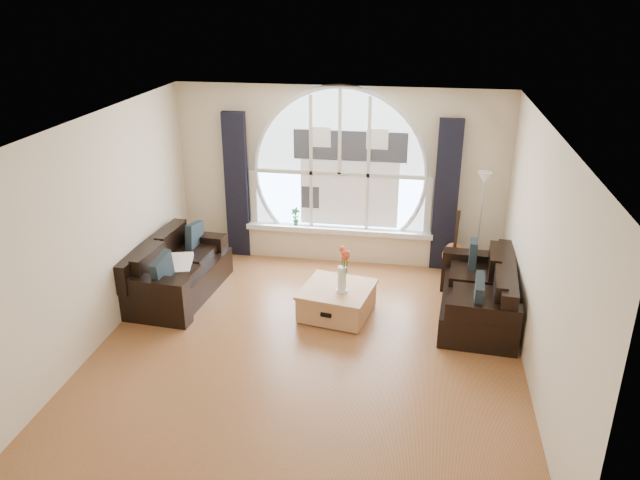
{
  "coord_description": "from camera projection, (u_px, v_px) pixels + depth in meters",
  "views": [
    {
      "loc": [
        1.18,
        -6.21,
        4.03
      ],
      "look_at": [
        0.0,
        0.9,
        1.05
      ],
      "focal_mm": 34.65,
      "sensor_mm": 36.0,
      "label": 1
    }
  ],
  "objects": [
    {
      "name": "neighbor_house",
      "position": [
        350.0,
        168.0,
        9.25
      ],
      "size": [
        1.7,
        0.02,
        1.5
      ],
      "primitive_type": "cube",
      "color": "silver",
      "rests_on": "wall_back"
    },
    {
      "name": "arched_window",
      "position": [
        340.0,
        159.0,
        9.24
      ],
      "size": [
        2.6,
        0.06,
        2.15
      ],
      "primitive_type": "cube",
      "color": "silver",
      "rests_on": "wall_back"
    },
    {
      "name": "vase_flowers",
      "position": [
        342.0,
        264.0,
        7.77
      ],
      "size": [
        0.24,
        0.24,
        0.7
      ],
      "primitive_type": "cube",
      "color": "white",
      "rests_on": "coffee_chest"
    },
    {
      "name": "window_frame",
      "position": [
        340.0,
        159.0,
        9.21
      ],
      "size": [
        2.76,
        0.08,
        2.15
      ],
      "primitive_type": "cube",
      "color": "white",
      "rests_on": "wall_back"
    },
    {
      "name": "window_sill",
      "position": [
        338.0,
        230.0,
        9.6
      ],
      "size": [
        2.9,
        0.22,
        0.08
      ],
      "primitive_type": "cube",
      "color": "white",
      "rests_on": "wall_back"
    },
    {
      "name": "ground",
      "position": [
        308.0,
        349.0,
        7.38
      ],
      "size": [
        5.0,
        5.5,
        0.01
      ],
      "primitive_type": "cube",
      "color": "brown",
      "rests_on": "ground"
    },
    {
      "name": "guitar",
      "position": [
        455.0,
        242.0,
        9.09
      ],
      "size": [
        0.4,
        0.31,
        1.06
      ],
      "primitive_type": "cube",
      "rotation": [
        0.0,
        0.0,
        -0.21
      ],
      "color": "brown",
      "rests_on": "ground"
    },
    {
      "name": "curtain_left",
      "position": [
        237.0,
        186.0,
        9.58
      ],
      "size": [
        0.35,
        0.12,
        2.3
      ],
      "primitive_type": "cube",
      "color": "black",
      "rests_on": "ground"
    },
    {
      "name": "throw_blanket",
      "position": [
        171.0,
        265.0,
        8.41
      ],
      "size": [
        0.67,
        0.67,
        0.1
      ],
      "primitive_type": "cube",
      "rotation": [
        0.0,
        0.0,
        0.25
      ],
      "color": "silver",
      "rests_on": "sofa_left"
    },
    {
      "name": "curtain_right",
      "position": [
        446.0,
        196.0,
        9.09
      ],
      "size": [
        0.35,
        0.12,
        2.3
      ],
      "primitive_type": "cube",
      "color": "black",
      "rests_on": "ground"
    },
    {
      "name": "attic_slope",
      "position": [
        523.0,
        167.0,
        6.15
      ],
      "size": [
        0.92,
        5.5,
        0.72
      ],
      "primitive_type": "cube",
      "color": "silver",
      "rests_on": "ground"
    },
    {
      "name": "wall_right",
      "position": [
        540.0,
        261.0,
        6.48
      ],
      "size": [
        0.01,
        5.5,
        2.7
      ],
      "primitive_type": "cube",
      "color": "beige",
      "rests_on": "ground"
    },
    {
      "name": "ceiling",
      "position": [
        306.0,
        125.0,
        6.35
      ],
      "size": [
        5.0,
        5.5,
        0.01
      ],
      "primitive_type": "cube",
      "color": "silver",
      "rests_on": "ground"
    },
    {
      "name": "coffee_chest",
      "position": [
        337.0,
        300.0,
        8.08
      ],
      "size": [
        1.03,
        1.03,
        0.43
      ],
      "primitive_type": "cube",
      "rotation": [
        0.0,
        0.0,
        -0.19
      ],
      "color": "tan",
      "rests_on": "ground"
    },
    {
      "name": "wall_back",
      "position": [
        340.0,
        176.0,
        9.37
      ],
      "size": [
        5.0,
        0.01,
        2.7
      ],
      "primitive_type": "cube",
      "color": "beige",
      "rests_on": "ground"
    },
    {
      "name": "sofa_left",
      "position": [
        178.0,
        268.0,
        8.54
      ],
      "size": [
        1.04,
        1.85,
        0.79
      ],
      "primitive_type": "cube",
      "rotation": [
        0.0,
        0.0,
        -0.08
      ],
      "color": "black",
      "rests_on": "ground"
    },
    {
      "name": "sofa_right",
      "position": [
        478.0,
        290.0,
        7.93
      ],
      "size": [
        1.01,
        1.82,
        0.78
      ],
      "primitive_type": "cube",
      "rotation": [
        0.0,
        0.0,
        -0.08
      ],
      "color": "black",
      "rests_on": "ground"
    },
    {
      "name": "floor_lamp",
      "position": [
        480.0,
        225.0,
        8.97
      ],
      "size": [
        0.24,
        0.24,
        1.6
      ],
      "primitive_type": "cube",
      "color": "#B2B2B2",
      "rests_on": "ground"
    },
    {
      "name": "wall_left",
      "position": [
        98.0,
        232.0,
        7.24
      ],
      "size": [
        0.01,
        5.5,
        2.7
      ],
      "primitive_type": "cube",
      "color": "beige",
      "rests_on": "ground"
    },
    {
      "name": "wall_front",
      "position": [
        236.0,
        395.0,
        4.35
      ],
      "size": [
        5.0,
        0.01,
        2.7
      ],
      "primitive_type": "cube",
      "color": "beige",
      "rests_on": "ground"
    },
    {
      "name": "potted_plant",
      "position": [
        295.0,
        216.0,
        9.63
      ],
      "size": [
        0.17,
        0.13,
        0.28
      ],
      "primitive_type": "imported",
      "rotation": [
        0.0,
        0.0,
        -0.21
      ],
      "color": "#1E6023",
      "rests_on": "window_sill"
    }
  ]
}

